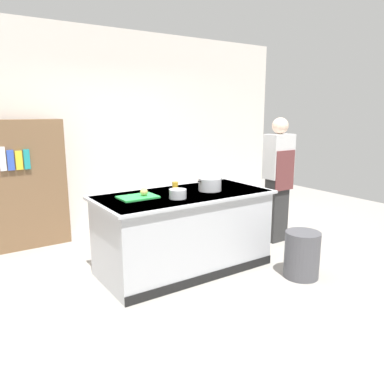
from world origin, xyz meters
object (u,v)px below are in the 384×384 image
mixing_bowl (178,194)px  trash_bin (302,255)px  juice_cup (175,186)px  stock_pot (210,184)px  bookshelf (22,185)px  onion (144,192)px  person_chef (278,177)px

mixing_bowl → trash_bin: 1.53m
mixing_bowl → juice_cup: 0.43m
stock_pot → bookshelf: 2.51m
bookshelf → juice_cup: bearing=-49.0°
trash_bin → onion: bearing=145.4°
person_chef → onion: bearing=76.2°
onion → bookshelf: bookshelf is taller
person_chef → bookshelf: bearing=45.4°
stock_pot → bookshelf: bearing=132.9°
stock_pot → juice_cup: 0.41m
onion → trash_bin: onion is taller
trash_bin → person_chef: 1.37m
onion → juice_cup: 0.50m
mixing_bowl → bookshelf: bearing=121.1°
mixing_bowl → trash_bin: size_ratio=0.36×
bookshelf → trash_bin: bearing=-49.4°
mixing_bowl → bookshelf: size_ratio=0.11×
trash_bin → person_chef: person_chef is taller
mixing_bowl → trash_bin: (1.14, -0.74, -0.69)m
trash_bin → bookshelf: bearing=130.6°
onion → person_chef: 2.07m
onion → stock_pot: (0.80, -0.10, 0.01)m
person_chef → bookshelf: size_ratio=1.01×
mixing_bowl → bookshelf: bookshelf is taller
bookshelf → mixing_bowl: bearing=-58.9°
stock_pot → mixing_bowl: bearing=-165.5°
onion → person_chef: (2.07, 0.04, -0.05)m
mixing_bowl → juice_cup: (0.20, 0.38, 0.00)m
mixing_bowl → bookshelf: (-1.19, 1.97, -0.10)m
stock_pot → juice_cup: stock_pot is taller
juice_cup → bookshelf: 2.12m
mixing_bowl → stock_pot: bearing=14.5°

